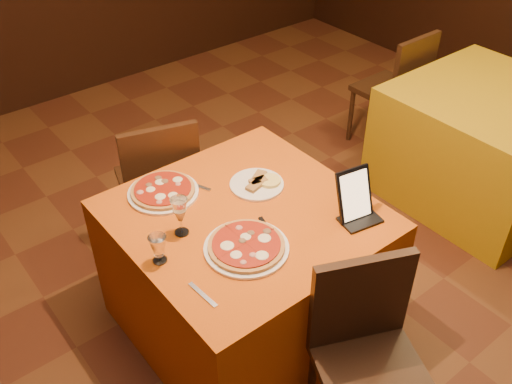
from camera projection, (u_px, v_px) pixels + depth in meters
floor at (354, 345)px, 2.94m from camera, size 6.00×7.00×0.01m
main_table at (246, 271)px, 2.83m from camera, size 1.10×1.10×0.75m
side_table at (484, 145)px, 3.75m from camera, size 1.10×1.10×0.75m
chair_main_near at (373, 374)px, 2.27m from camera, size 0.61×0.61×0.91m
chair_main_far at (157, 180)px, 3.30m from camera, size 0.59×0.59×0.91m
chair_side_far at (389, 89)px, 4.21m from camera, size 0.46×0.46×0.91m
pizza_near at (246, 247)px, 2.40m from camera, size 0.36×0.36×0.03m
pizza_far at (163, 191)px, 2.71m from camera, size 0.34×0.34×0.03m
cutlet_dish at (257, 184)px, 2.76m from camera, size 0.26×0.26×0.03m
wine_glass at (180, 216)px, 2.44m from camera, size 0.08×0.08×0.19m
water_glass at (159, 249)px, 2.32m from camera, size 0.09×0.09×0.13m
tablet at (354, 194)px, 2.52m from camera, size 0.18×0.13×0.23m
knife at (271, 236)px, 2.47m from camera, size 0.09×0.24×0.01m
fork_near at (203, 295)px, 2.21m from camera, size 0.03×0.17×0.01m
fork_far at (195, 185)px, 2.77m from camera, size 0.08×0.17×0.01m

